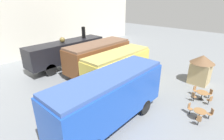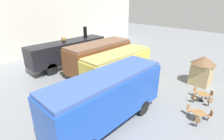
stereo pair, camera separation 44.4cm
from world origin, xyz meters
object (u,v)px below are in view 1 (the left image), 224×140
(streamlined_locomotive, at_px, (118,92))
(cafe_table_near, at_px, (200,113))
(cafe_chair_0, at_px, (199,120))
(passenger_coach_vintage, at_px, (118,65))
(visitor_person, at_px, (116,89))
(passenger_coach_wooden, at_px, (98,56))
(steam_locomotive, at_px, (67,51))
(ticket_kiosk, at_px, (201,68))
(cafe_table_mid, at_px, (202,94))

(streamlined_locomotive, xyz_separation_m, cafe_table_near, (3.86, -4.51, -1.64))
(cafe_chair_0, bearing_deg, cafe_table_near, 0.00)
(passenger_coach_vintage, bearing_deg, visitor_person, -141.49)
(passenger_coach_wooden, xyz_separation_m, visitor_person, (-3.01, -5.37, -1.16))
(steam_locomotive, distance_m, visitor_person, 9.99)
(streamlined_locomotive, bearing_deg, ticket_kiosk, -14.18)
(visitor_person, bearing_deg, ticket_kiosk, -28.86)
(cafe_table_near, height_order, visitor_person, visitor_person)
(ticket_kiosk, bearing_deg, cafe_table_near, -162.35)
(streamlined_locomotive, relative_size, cafe_chair_0, 12.35)
(steam_locomotive, height_order, cafe_table_mid, steam_locomotive)
(passenger_coach_wooden, xyz_separation_m, cafe_table_near, (-1.22, -11.74, -1.47))
(cafe_table_mid, height_order, visitor_person, visitor_person)
(steam_locomotive, distance_m, ticket_kiosk, 15.44)
(cafe_table_near, bearing_deg, visitor_person, 105.72)
(steam_locomotive, relative_size, cafe_chair_0, 11.74)
(streamlined_locomotive, bearing_deg, steam_locomotive, 71.49)
(steam_locomotive, bearing_deg, visitor_person, -100.60)
(cafe_chair_0, bearing_deg, visitor_person, 85.07)
(cafe_table_mid, bearing_deg, visitor_person, 129.62)
(cafe_chair_0, bearing_deg, steam_locomotive, 73.50)
(passenger_coach_vintage, distance_m, visitor_person, 3.22)
(cafe_chair_0, bearing_deg, cafe_table_mid, -0.17)
(streamlined_locomotive, relative_size, visitor_person, 6.61)
(visitor_person, xyz_separation_m, ticket_kiosk, (7.98, -4.40, 0.79))
(steam_locomotive, bearing_deg, cafe_table_near, -90.11)
(cafe_table_near, bearing_deg, cafe_chair_0, -166.39)
(cafe_chair_0, distance_m, ticket_kiosk, 7.40)
(steam_locomotive, height_order, streamlined_locomotive, steam_locomotive)
(cafe_table_near, distance_m, ticket_kiosk, 6.59)
(cafe_table_near, relative_size, visitor_person, 0.54)
(cafe_table_mid, xyz_separation_m, visitor_person, (-4.70, 5.68, 0.28))
(passenger_coach_vintage, distance_m, cafe_chair_0, 8.68)
(passenger_coach_vintage, relative_size, cafe_chair_0, 8.86)
(cafe_chair_0, distance_m, visitor_person, 6.65)
(steam_locomotive, bearing_deg, streamlined_locomotive, -108.51)
(passenger_coach_wooden, distance_m, cafe_chair_0, 12.19)
(visitor_person, distance_m, ticket_kiosk, 9.15)
(passenger_coach_wooden, relative_size, streamlined_locomotive, 0.74)
(passenger_coach_vintage, bearing_deg, cafe_chair_0, -99.21)
(cafe_table_near, xyz_separation_m, ticket_kiosk, (6.19, 1.97, 1.10))
(passenger_coach_wooden, height_order, streamlined_locomotive, streamlined_locomotive)
(passenger_coach_wooden, bearing_deg, cafe_chair_0, -99.58)
(visitor_person, bearing_deg, streamlined_locomotive, -137.98)
(streamlined_locomotive, height_order, cafe_table_mid, streamlined_locomotive)
(cafe_table_mid, bearing_deg, cafe_chair_0, -166.56)
(streamlined_locomotive, height_order, ticket_kiosk, streamlined_locomotive)
(steam_locomotive, relative_size, passenger_coach_wooden, 1.28)
(cafe_chair_0, bearing_deg, passenger_coach_vintage, 67.18)
(cafe_table_near, xyz_separation_m, visitor_person, (-1.79, 6.37, 0.31))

